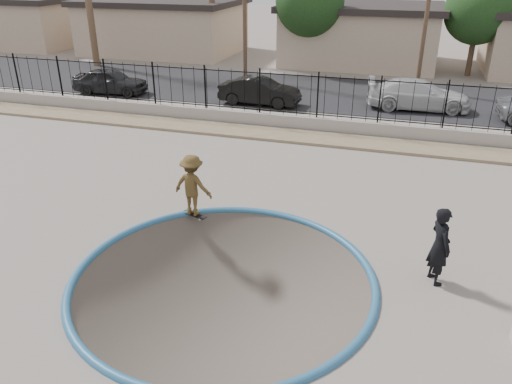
{
  "coord_description": "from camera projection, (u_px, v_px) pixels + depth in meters",
  "views": [
    {
      "loc": [
        3.48,
        -9.87,
        6.64
      ],
      "look_at": [
        -0.14,
        2.0,
        0.83
      ],
      "focal_mm": 35.0,
      "sensor_mm": 36.0,
      "label": 1
    }
  ],
  "objects": [
    {
      "name": "house_center",
      "position": [
        361.0,
        33.0,
        34.4
      ],
      "size": [
        10.6,
        8.6,
        3.9
      ],
      "color": "tan",
      "rests_on": "ground"
    },
    {
      "name": "skater",
      "position": [
        193.0,
        189.0,
        13.78
      ],
      "size": [
        1.2,
        0.78,
        1.75
      ],
      "primitive_type": "imported",
      "rotation": [
        0.0,
        0.0,
        3.02
      ],
      "color": "brown",
      "rests_on": "ground"
    },
    {
      "name": "videographer",
      "position": [
        440.0,
        246.0,
        10.95
      ],
      "size": [
        0.7,
        0.8,
        1.84
      ],
      "primitive_type": "imported",
      "rotation": [
        0.0,
        0.0,
        2.04
      ],
      "color": "black",
      "rests_on": "ground"
    },
    {
      "name": "retaining_wall",
      "position": [
        316.0,
        124.0,
        21.08
      ],
      "size": [
        42.0,
        0.45,
        0.6
      ],
      "primitive_type": "cube",
      "color": "#9E958B",
      "rests_on": "ground"
    },
    {
      "name": "bowl_pit",
      "position": [
        224.0,
        278.0,
        11.41
      ],
      "size": [
        6.84,
        6.84,
        1.8
      ],
      "primitive_type": null,
      "color": "#4C433B",
      "rests_on": "ground"
    },
    {
      "name": "house_west",
      "position": [
        164.0,
        26.0,
        38.36
      ],
      "size": [
        11.6,
        8.6,
        3.9
      ],
      "color": "tan",
      "rests_on": "ground"
    },
    {
      "name": "skateboard",
      "position": [
        194.0,
        215.0,
        14.13
      ],
      "size": [
        0.82,
        0.43,
        0.07
      ],
      "rotation": [
        0.0,
        0.0,
        -0.3
      ],
      "color": "black",
      "rests_on": "ground"
    },
    {
      "name": "rock_strip",
      "position": [
        311.0,
        138.0,
        20.23
      ],
      "size": [
        42.0,
        1.6,
        0.11
      ],
      "primitive_type": "cube",
      "color": "#938360",
      "rests_on": "ground"
    },
    {
      "name": "street",
      "position": [
        339.0,
        94.0,
        27.0
      ],
      "size": [
        90.0,
        8.0,
        0.04
      ],
      "primitive_type": "cube",
      "color": "black",
      "rests_on": "ground"
    },
    {
      "name": "fence",
      "position": [
        318.0,
        96.0,
        20.57
      ],
      "size": [
        40.0,
        0.04,
        1.8
      ],
      "color": "black",
      "rests_on": "retaining_wall"
    },
    {
      "name": "car_a",
      "position": [
        110.0,
        81.0,
        26.7
      ],
      "size": [
        4.07,
        1.96,
        1.34
      ],
      "primitive_type": "imported",
      "rotation": [
        0.0,
        0.0,
        1.67
      ],
      "color": "black",
      "rests_on": "street"
    },
    {
      "name": "house_west_far",
      "position": [
        24.0,
        20.0,
        41.79
      ],
      "size": [
        10.6,
        8.6,
        3.9
      ],
      "color": "tan",
      "rests_on": "ground"
    },
    {
      "name": "car_b",
      "position": [
        260.0,
        91.0,
        24.68
      ],
      "size": [
        4.05,
        1.53,
        1.32
      ],
      "primitive_type": "imported",
      "rotation": [
        0.0,
        0.0,
        1.54
      ],
      "color": "black",
      "rests_on": "street"
    },
    {
      "name": "ground",
      "position": [
        322.0,
        143.0,
        23.14
      ],
      "size": [
        120.0,
        120.0,
        2.2
      ],
      "primitive_type": "cube",
      "color": "#70665D",
      "rests_on": "ground"
    },
    {
      "name": "street_tree_mid",
      "position": [
        479.0,
        11.0,
        29.59
      ],
      "size": [
        3.96,
        3.96,
        5.83
      ],
      "color": "#473323",
      "rests_on": "ground"
    },
    {
      "name": "coping_ring",
      "position": [
        224.0,
        278.0,
        11.41
      ],
      "size": [
        7.04,
        7.04,
        0.2
      ],
      "primitive_type": "torus",
      "color": "#295F88",
      "rests_on": "ground"
    },
    {
      "name": "car_c",
      "position": [
        419.0,
        95.0,
        23.89
      ],
      "size": [
        4.95,
        2.34,
        1.4
      ],
      "primitive_type": "imported",
      "rotation": [
        0.0,
        0.0,
        1.65
      ],
      "color": "silver",
      "rests_on": "street"
    },
    {
      "name": "street_tree_left",
      "position": [
        310.0,
        2.0,
        31.22
      ],
      "size": [
        4.32,
        4.32,
        6.36
      ],
      "color": "#473323",
      "rests_on": "ground"
    }
  ]
}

